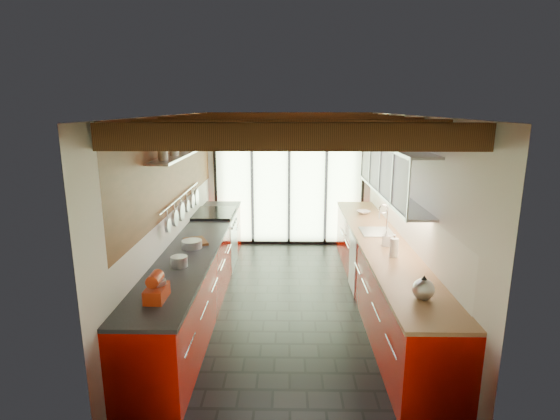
% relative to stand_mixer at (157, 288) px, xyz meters
% --- Properties ---
extents(ground, '(5.50, 5.50, 0.00)m').
position_rel_stand_mixer_xyz_m(ground, '(1.27, 1.91, -1.03)').
color(ground, black).
rests_on(ground, ground).
extents(room_shell, '(5.50, 5.50, 5.50)m').
position_rel_stand_mixer_xyz_m(room_shell, '(1.27, 1.91, 0.62)').
color(room_shell, silver).
rests_on(room_shell, ground).
extents(ceiling_beams, '(3.14, 5.06, 4.90)m').
position_rel_stand_mixer_xyz_m(ceiling_beams, '(1.27, 2.29, 1.43)').
color(ceiling_beams, '#593316').
rests_on(ceiling_beams, ground).
extents(glass_door, '(2.95, 0.10, 2.90)m').
position_rel_stand_mixer_xyz_m(glass_door, '(1.27, 4.61, 0.63)').
color(glass_door, '#C6EAAD').
rests_on(glass_door, ground).
extents(left_counter, '(0.68, 5.00, 0.92)m').
position_rel_stand_mixer_xyz_m(left_counter, '(-0.01, 1.91, -0.57)').
color(left_counter, '#AB0A00').
rests_on(left_counter, ground).
extents(range_stove, '(0.66, 0.90, 0.97)m').
position_rel_stand_mixer_xyz_m(range_stove, '(-0.01, 3.36, -0.56)').
color(range_stove, silver).
rests_on(range_stove, ground).
extents(right_counter, '(0.68, 5.00, 0.92)m').
position_rel_stand_mixer_xyz_m(right_counter, '(2.54, 1.91, -0.57)').
color(right_counter, '#AB0A00').
rests_on(right_counter, ground).
extents(sink_assembly, '(0.45, 0.52, 0.43)m').
position_rel_stand_mixer_xyz_m(sink_assembly, '(2.56, 2.31, -0.07)').
color(sink_assembly, silver).
rests_on(sink_assembly, right_counter).
extents(upper_cabinets_right, '(0.34, 3.00, 3.00)m').
position_rel_stand_mixer_xyz_m(upper_cabinets_right, '(2.70, 2.21, 0.82)').
color(upper_cabinets_right, silver).
rests_on(upper_cabinets_right, ground).
extents(left_wall_fixtures, '(0.28, 2.60, 0.96)m').
position_rel_stand_mixer_xyz_m(left_wall_fixtures, '(-0.20, 2.17, 0.77)').
color(left_wall_fixtures, silver).
rests_on(left_wall_fixtures, ground).
extents(stand_mixer, '(0.18, 0.31, 0.28)m').
position_rel_stand_mixer_xyz_m(stand_mixer, '(0.00, 0.00, 0.00)').
color(stand_mixer, '#B92C0E').
rests_on(stand_mixer, left_counter).
extents(pot_large, '(0.25, 0.25, 0.12)m').
position_rel_stand_mixer_xyz_m(pot_large, '(-0.00, 0.87, -0.05)').
color(pot_large, silver).
rests_on(pot_large, left_counter).
extents(pot_small, '(0.34, 0.34, 0.10)m').
position_rel_stand_mixer_xyz_m(pot_small, '(-0.00, 1.55, -0.06)').
color(pot_small, silver).
rests_on(pot_small, left_counter).
extents(cutting_board, '(0.40, 0.46, 0.03)m').
position_rel_stand_mixer_xyz_m(cutting_board, '(-0.00, 1.77, -0.09)').
color(cutting_board, brown).
rests_on(cutting_board, left_counter).
extents(kettle, '(0.27, 0.29, 0.25)m').
position_rel_stand_mixer_xyz_m(kettle, '(2.54, 0.06, -0.00)').
color(kettle, silver).
rests_on(kettle, right_counter).
extents(paper_towel, '(0.13, 0.13, 0.28)m').
position_rel_stand_mixer_xyz_m(paper_towel, '(2.54, 1.24, 0.01)').
color(paper_towel, white).
rests_on(paper_towel, right_counter).
extents(soap_bottle, '(0.11, 0.12, 0.22)m').
position_rel_stand_mixer_xyz_m(soap_bottle, '(2.54, 1.67, -0.00)').
color(soap_bottle, silver).
rests_on(soap_bottle, right_counter).
extents(bowl, '(0.29, 0.29, 0.05)m').
position_rel_stand_mixer_xyz_m(bowl, '(2.54, 3.43, -0.08)').
color(bowl, silver).
rests_on(bowl, right_counter).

